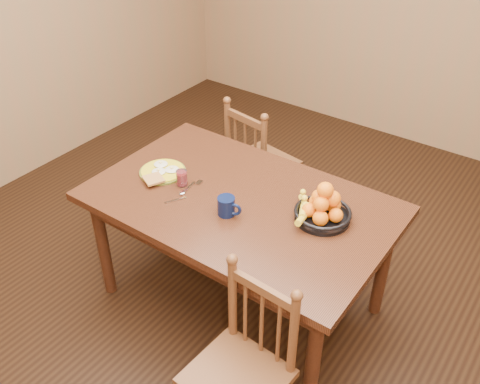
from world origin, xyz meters
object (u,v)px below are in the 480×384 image
Objects in this scene: chair_far at (259,163)px; coffee_mug at (227,206)px; fruit_bowl at (322,208)px; breakfast_plate at (162,171)px; chair_near at (242,369)px; dining_table at (240,212)px.

chair_far reaches higher than coffee_mug.
chair_far is 2.78× the size of fruit_bowl.
breakfast_plate is 0.95m from fruit_bowl.
chair_near is 0.79m from coffee_mug.
breakfast_plate is at bearing -174.51° from dining_table.
breakfast_plate is (-0.11, -0.83, 0.32)m from chair_far.
fruit_bowl reaches higher than coffee_mug.
coffee_mug is (0.53, -0.09, 0.04)m from breakfast_plate.
dining_table is 11.99× the size of coffee_mug.
chair_far is at bearing 140.73° from fruit_bowl.
chair_far is 0.90m from breakfast_plate.
breakfast_plate is at bearing 151.73° from chair_near.
dining_table is 0.20m from coffee_mug.
dining_table is 0.47m from fruit_bowl.
dining_table is at bearing 129.69° from chair_near.
coffee_mug is at bearing -9.83° from breakfast_plate.
coffee_mug is at bearing 135.20° from chair_near.
dining_table is 1.77× the size of chair_far.
dining_table is 0.86m from chair_near.
dining_table is 1.81× the size of chair_near.
fruit_bowl reaches higher than breakfast_plate.
coffee_mug is 0.41× the size of fruit_bowl.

